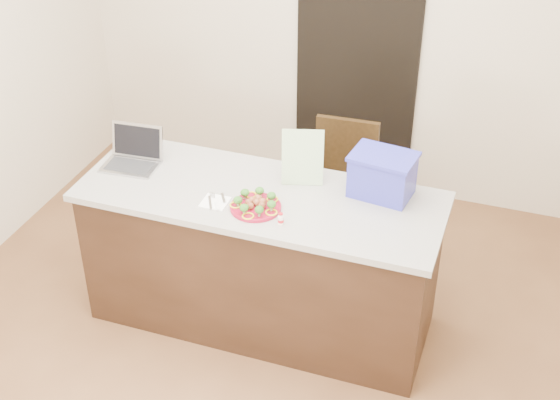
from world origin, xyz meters
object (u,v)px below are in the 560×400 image
(chair, at_px, (341,181))
(napkin, at_px, (215,202))
(laptop, at_px, (134,154))
(blue_box, at_px, (382,175))
(yogurt_bottle, at_px, (281,220))
(island, at_px, (261,259))
(plate, at_px, (256,207))

(chair, bearing_deg, napkin, -115.82)
(laptop, xyz_separation_m, blue_box, (1.46, 0.15, 0.07))
(yogurt_bottle, bearing_deg, laptop, 163.36)
(island, distance_m, napkin, 0.53)
(napkin, height_order, laptop, laptop)
(napkin, bearing_deg, plate, 4.38)
(laptop, height_order, blue_box, blue_box)
(yogurt_bottle, relative_size, chair, 0.07)
(island, relative_size, plate, 7.37)
(plate, xyz_separation_m, yogurt_bottle, (0.18, -0.09, 0.02))
(laptop, bearing_deg, chair, 33.03)
(plate, distance_m, blue_box, 0.72)
(laptop, distance_m, blue_box, 1.47)
(chair, bearing_deg, laptop, -145.43)
(island, relative_size, blue_box, 5.45)
(chair, bearing_deg, yogurt_bottle, -94.64)
(laptop, bearing_deg, plate, -18.56)
(island, height_order, blue_box, blue_box)
(napkin, xyz_separation_m, laptop, (-0.62, 0.23, 0.06))
(plate, distance_m, yogurt_bottle, 0.20)
(napkin, bearing_deg, yogurt_bottle, -10.24)
(laptop, bearing_deg, island, -9.12)
(yogurt_bottle, bearing_deg, blue_box, 46.74)
(island, height_order, napkin, napkin)
(plate, bearing_deg, chair, 78.35)
(laptop, bearing_deg, yogurt_bottle, -20.99)
(island, distance_m, plate, 0.49)
(plate, xyz_separation_m, chair, (0.21, 1.03, -0.39))
(blue_box, height_order, chair, blue_box)
(napkin, distance_m, chair, 1.20)
(chair, bearing_deg, plate, -104.46)
(island, bearing_deg, chair, 74.62)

